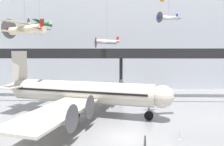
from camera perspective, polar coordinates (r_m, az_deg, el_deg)
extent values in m
plane|color=gray|center=(26.23, 3.08, -16.17)|extent=(260.00, 260.00, 0.00)
cube|color=silver|center=(58.55, 2.22, 8.66)|extent=(140.00, 3.00, 25.59)
cube|color=black|center=(45.82, 2.40, 4.45)|extent=(110.00, 3.20, 0.90)
cube|color=black|center=(44.27, 2.44, 5.70)|extent=(110.00, 0.12, 1.10)
cylinder|color=black|center=(47.11, 2.36, -1.14)|extent=(0.70, 0.70, 8.32)
cylinder|color=beige|center=(34.13, -8.11, -4.90)|extent=(22.60, 8.95, 3.31)
sphere|color=beige|center=(31.21, 12.98, -5.99)|extent=(3.24, 3.24, 3.24)
cone|color=beige|center=(40.76, -24.25, -3.27)|extent=(4.93, 4.04, 3.04)
cube|color=black|center=(34.07, -8.11, -4.36)|extent=(21.10, 8.61, 0.30)
cube|color=beige|center=(42.10, -2.13, -3.86)|extent=(8.74, 15.25, 0.28)
cube|color=beige|center=(26.29, -14.59, -9.91)|extent=(8.74, 15.25, 0.28)
cylinder|color=beige|center=(38.64, -1.40, -4.65)|extent=(2.94, 2.20, 1.59)
cylinder|color=#4C4C51|center=(38.24, 0.66, -4.76)|extent=(0.83, 2.93, 3.02)
cylinder|color=beige|center=(43.26, 0.57, -3.53)|extent=(2.94, 2.20, 1.59)
cylinder|color=#4C4C51|center=(42.90, 2.43, -3.62)|extent=(0.83, 2.93, 3.02)
cylinder|color=beige|center=(28.27, -8.49, -8.58)|extent=(2.94, 2.20, 1.59)
cylinder|color=#4C4C51|center=(27.71, -5.76, -8.83)|extent=(0.83, 2.93, 3.02)
cylinder|color=beige|center=(24.08, -13.47, -11.21)|extent=(2.94, 2.20, 1.59)
cylinder|color=#4C4C51|center=(23.43, -10.34, -11.63)|extent=(0.83, 2.93, 3.02)
cube|color=beige|center=(39.53, -23.01, 1.94)|extent=(2.83, 0.93, 4.63)
cube|color=beige|center=(39.66, -22.45, -2.83)|extent=(4.98, 9.05, 0.20)
cylinder|color=#4C4C51|center=(31.88, 9.62, -9.86)|extent=(0.20, 0.20, 1.21)
cylinder|color=black|center=(32.05, 9.61, -10.91)|extent=(1.35, 0.70, 1.30)
cylinder|color=#4C4C51|center=(36.87, -5.97, -7.67)|extent=(0.20, 0.20, 1.21)
cylinder|color=black|center=(37.02, -5.96, -8.59)|extent=(1.35, 0.70, 1.30)
cylinder|color=#4C4C51|center=(32.19, -9.59, -9.71)|extent=(0.20, 0.20, 1.21)
cylinder|color=black|center=(32.36, -9.57, -10.74)|extent=(1.35, 0.70, 1.30)
cylinder|color=beige|center=(37.75, -21.68, 10.52)|extent=(6.09, 3.22, 1.64)
cone|color=maroon|center=(39.95, -25.03, 10.41)|extent=(1.31, 1.38, 1.11)
cylinder|color=#4C4C51|center=(40.11, -25.25, 10.40)|extent=(1.13, 3.03, 3.21)
cone|color=beige|center=(35.82, -18.21, 10.60)|extent=(1.93, 1.56, 1.16)
cube|color=beige|center=(38.09, -22.15, 11.95)|extent=(4.44, 8.97, 0.10)
cube|color=beige|center=(37.95, -22.06, 9.73)|extent=(4.44, 8.97, 0.10)
cube|color=maroon|center=(35.69, -17.80, 12.15)|extent=(0.70, 0.30, 1.48)
cube|color=maroon|center=(35.61, -17.77, 10.96)|extent=(1.78, 3.27, 0.06)
cylinder|color=slate|center=(38.34, -21.92, 16.68)|extent=(0.04, 0.04, 7.04)
cylinder|color=silver|center=(45.46, -1.38, 8.15)|extent=(4.23, 1.23, 1.10)
cone|color=red|center=(45.81, -4.09, 7.96)|extent=(0.75, 0.83, 0.77)
cylinder|color=#4C4C51|center=(45.84, -4.28, 7.95)|extent=(0.24, 2.22, 2.23)
cone|color=silver|center=(45.23, 1.17, 8.31)|extent=(1.21, 0.83, 0.79)
cube|color=silver|center=(45.49, -1.70, 7.83)|extent=(1.57, 6.31, 0.10)
cube|color=red|center=(45.22, 1.49, 8.82)|extent=(0.51, 0.11, 1.03)
cube|color=red|center=(45.20, 1.49, 8.17)|extent=(0.70, 2.26, 0.06)
cylinder|color=slate|center=(45.91, -1.40, 14.08)|extent=(0.04, 0.04, 8.64)
cylinder|color=#1E6B33|center=(53.16, -18.35, 11.94)|extent=(4.48, 1.37, 1.34)
cone|color=beige|center=(53.75, -20.77, 12.04)|extent=(0.80, 0.88, 0.81)
cylinder|color=#4C4C51|center=(53.79, -20.94, 12.05)|extent=(0.29, 2.33, 2.34)
cone|color=#1E6B33|center=(52.69, -16.06, 11.83)|extent=(1.31, 0.89, 0.88)
cube|color=#1E6B33|center=(53.30, -18.66, 12.69)|extent=(1.77, 6.64, 0.10)
cube|color=#1E6B33|center=(53.18, -18.62, 11.54)|extent=(1.77, 6.64, 0.10)
cube|color=beige|center=(52.73, -15.79, 12.66)|extent=(0.53, 0.12, 1.08)
cube|color=beige|center=(52.66, -15.78, 12.08)|extent=(0.78, 2.38, 0.06)
cylinder|color=slate|center=(53.55, -18.45, 14.92)|extent=(0.04, 0.04, 4.70)
cylinder|color=silver|center=(50.44, 14.54, 13.75)|extent=(4.22, 2.67, 0.92)
cone|color=navy|center=(49.08, 12.45, 14.05)|extent=(0.98, 1.03, 0.80)
cylinder|color=#4C4C51|center=(48.99, 12.30, 14.07)|extent=(1.05, 2.08, 2.30)
cone|color=silver|center=(51.75, 16.37, 13.47)|extent=(1.36, 1.18, 0.76)
cube|color=silver|center=(50.24, 14.29, 13.48)|extent=(3.77, 6.25, 0.10)
cube|color=navy|center=(52.00, 16.62, 14.03)|extent=(0.49, 0.28, 1.06)
cube|color=navy|center=(51.92, 16.60, 13.45)|extent=(1.48, 2.29, 0.06)
cylinder|color=slate|center=(50.80, 14.60, 16.21)|extent=(0.04, 0.04, 3.54)
cylinder|color=#B2B5BA|center=(26.37, 17.13, -16.25)|extent=(0.36, 0.36, 0.04)
cylinder|color=#B2B5BA|center=(26.19, 17.16, -15.24)|extent=(0.07, 0.07, 0.95)
sphere|color=#B2B5BA|center=(26.01, 17.19, -14.18)|extent=(0.10, 0.10, 0.10)
cube|color=#4C4C51|center=(23.84, 8.63, -17.62)|extent=(0.18, 0.41, 0.70)
cube|color=#232326|center=(23.64, 8.65, -16.44)|extent=(0.08, 0.78, 0.73)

